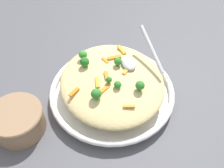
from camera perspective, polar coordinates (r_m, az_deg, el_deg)
ground_plane at (r=0.79m, az=-0.00°, el=-2.76°), size 2.40×2.40×0.00m
serving_bowl at (r=0.78m, az=-0.00°, el=-1.81°), size 0.37×0.37×0.04m
pasta_mound at (r=0.74m, az=-0.00°, el=0.39°), size 0.32×0.30×0.06m
carrot_piece_0 at (r=0.77m, az=0.52°, el=5.84°), size 0.01×0.04×0.01m
carrot_piece_1 at (r=0.69m, az=-1.74°, el=-1.16°), size 0.03×0.04×0.01m
carrot_piece_2 at (r=0.76m, az=-1.41°, el=5.18°), size 0.03×0.02×0.01m
carrot_piece_3 at (r=0.70m, az=-3.24°, el=0.41°), size 0.04×0.02×0.01m
carrot_piece_4 at (r=0.66m, az=3.79°, el=-4.94°), size 0.02×0.03×0.01m
carrot_piece_5 at (r=0.72m, az=-1.32°, el=2.03°), size 0.03×0.01×0.01m
carrot_piece_6 at (r=0.73m, az=3.08°, el=2.72°), size 0.02×0.03×0.01m
carrot_piece_7 at (r=0.69m, az=-8.34°, el=-1.77°), size 0.03×0.03×0.01m
carrot_piece_8 at (r=0.80m, az=2.12°, el=7.52°), size 0.04×0.02×0.01m
broccoli_floret_0 at (r=0.68m, az=6.18°, el=-0.34°), size 0.02×0.02×0.03m
broccoli_floret_1 at (r=0.74m, az=1.31°, el=4.94°), size 0.02×0.02×0.03m
broccoli_floret_2 at (r=0.77m, az=-6.42°, el=6.44°), size 0.03×0.03×0.03m
broccoli_floret_3 at (r=0.68m, az=1.45°, el=-0.11°), size 0.02×0.02×0.02m
broccoli_floret_4 at (r=0.69m, az=-0.69°, el=0.97°), size 0.02×0.02×0.02m
broccoli_floret_5 at (r=0.74m, az=-6.05°, el=4.83°), size 0.03×0.03×0.03m
broccoli_floret_6 at (r=0.66m, az=-3.50°, el=-2.20°), size 0.03×0.03×0.03m
serving_spoon at (r=0.75m, az=5.46°, el=5.66°), size 0.15×0.10×0.08m
companion_bowl at (r=0.74m, az=-20.12°, el=-7.41°), size 0.14×0.14×0.07m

